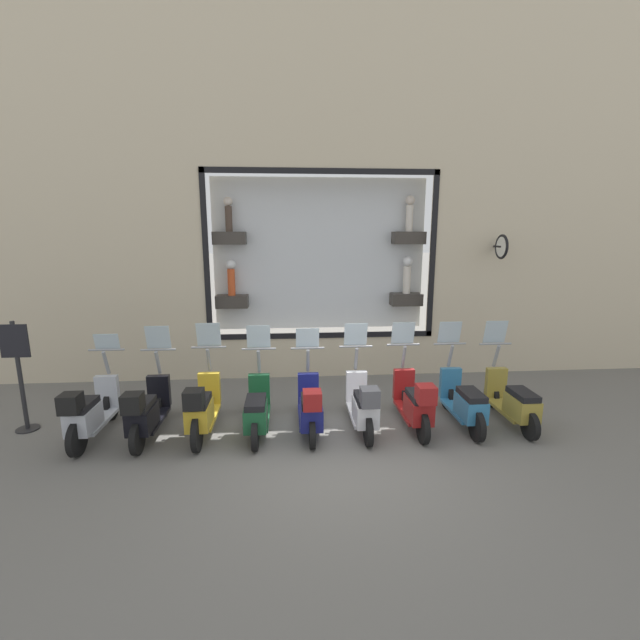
# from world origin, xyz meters

# --- Properties ---
(ground_plane) EXTENTS (120.00, 120.00, 0.00)m
(ground_plane) POSITION_xyz_m (0.00, 0.00, 0.00)
(ground_plane) COLOR #66635E
(building_facade) EXTENTS (1.19, 36.00, 9.85)m
(building_facade) POSITION_xyz_m (3.60, -0.00, 5.03)
(building_facade) COLOR beige
(building_facade) RESTS_ON ground_plane
(scooter_olive_0) EXTENTS (1.79, 0.61, 1.68)m
(scooter_olive_0) POSITION_xyz_m (0.65, -3.10, 0.42)
(scooter_olive_0) COLOR black
(scooter_olive_0) RESTS_ON ground_plane
(scooter_teal_1) EXTENTS (1.80, 0.61, 1.68)m
(scooter_teal_1) POSITION_xyz_m (0.65, -2.22, 0.44)
(scooter_teal_1) COLOR black
(scooter_teal_1) RESTS_ON ground_plane
(scooter_red_2) EXTENTS (1.80, 0.60, 1.68)m
(scooter_red_2) POSITION_xyz_m (0.59, -1.35, 0.48)
(scooter_red_2) COLOR black
(scooter_red_2) RESTS_ON ground_plane
(scooter_white_3) EXTENTS (1.79, 0.60, 1.67)m
(scooter_white_3) POSITION_xyz_m (0.59, -0.47, 0.47)
(scooter_white_3) COLOR black
(scooter_white_3) RESTS_ON ground_plane
(scooter_navy_4) EXTENTS (1.79, 0.60, 1.60)m
(scooter_navy_4) POSITION_xyz_m (0.58, 0.41, 0.46)
(scooter_navy_4) COLOR black
(scooter_navy_4) RESTS_ON ground_plane
(scooter_green_5) EXTENTS (1.79, 0.60, 1.67)m
(scooter_green_5) POSITION_xyz_m (0.65, 1.29, 0.42)
(scooter_green_5) COLOR black
(scooter_green_5) RESTS_ON ground_plane
(scooter_yellow_6) EXTENTS (1.81, 0.61, 1.72)m
(scooter_yellow_6) POSITION_xyz_m (0.60, 2.16, 0.49)
(scooter_yellow_6) COLOR black
(scooter_yellow_6) RESTS_ON ground_plane
(scooter_black_7) EXTENTS (1.80, 0.61, 1.68)m
(scooter_black_7) POSITION_xyz_m (0.59, 3.04, 0.47)
(scooter_black_7) COLOR black
(scooter_black_7) RESTS_ON ground_plane
(scooter_silver_8) EXTENTS (1.81, 0.61, 1.55)m
(scooter_silver_8) POSITION_xyz_m (0.59, 3.92, 0.48)
(scooter_silver_8) COLOR black
(scooter_silver_8) RESTS_ON ground_plane
(shop_sign_post) EXTENTS (0.36, 0.45, 1.88)m
(shop_sign_post) POSITION_xyz_m (1.06, 5.19, 1.03)
(shop_sign_post) COLOR #232326
(shop_sign_post) RESTS_ON ground_plane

